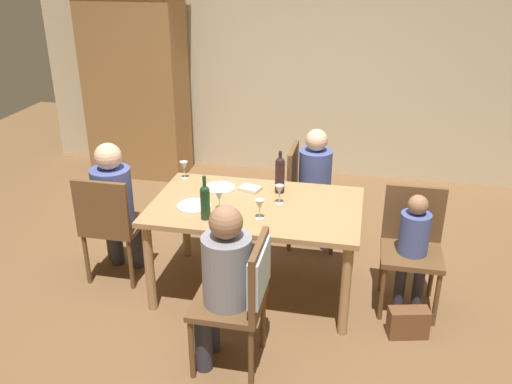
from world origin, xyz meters
name	(u,v)px	position (x,y,z in m)	size (l,w,h in m)	color
ground_plane	(256,289)	(0.00, 0.00, 0.00)	(10.00, 10.00, 0.00)	brown
rear_room_partition	(304,60)	(0.00, 2.68, 1.35)	(6.40, 0.12, 2.70)	beige
armoire_cabinet	(136,83)	(-1.89, 2.23, 1.10)	(1.18, 0.62, 2.18)	olive
dining_table	(256,215)	(0.00, 0.00, 0.66)	(1.57, 0.97, 0.76)	#A87F51
chair_far_right	(305,189)	(0.27, 0.86, 0.53)	(0.44, 0.44, 0.92)	brown
chair_near	(247,288)	(0.12, -0.86, 0.59)	(0.46, 0.44, 0.92)	brown
chair_left_end	(110,221)	(-1.17, -0.09, 0.53)	(0.44, 0.44, 0.92)	brown
chair_right_end	(412,240)	(1.17, 0.09, 0.53)	(0.44, 0.44, 0.92)	brown
person_woman_host	(318,179)	(0.38, 0.86, 0.64)	(0.33, 0.29, 1.10)	#33333D
person_man_bearded	(223,276)	(-0.03, -0.86, 0.66)	(0.36, 0.31, 1.14)	#33333D
person_man_guest	(115,200)	(-1.17, 0.03, 0.67)	(0.32, 0.36, 1.15)	#33333D
person_child_small	(413,244)	(1.17, -0.02, 0.56)	(0.22, 0.25, 0.94)	#33333D
wine_bottle_tall_green	(205,201)	(-0.30, -0.31, 0.89)	(0.07, 0.07, 0.33)	#19381E
wine_bottle_dark_red	(280,174)	(0.14, 0.26, 0.91)	(0.08, 0.08, 0.34)	black
wine_glass_near_left	(184,166)	(-0.69, 0.37, 0.86)	(0.07, 0.07, 0.15)	silver
wine_glass_centre	(279,191)	(0.17, 0.05, 0.86)	(0.07, 0.07, 0.15)	silver
wine_glass_near_right	(219,197)	(-0.24, -0.15, 0.86)	(0.07, 0.07, 0.15)	silver
wine_glass_far	(260,205)	(0.08, -0.23, 0.86)	(0.07, 0.07, 0.15)	silver
dinner_plate_host	(194,206)	(-0.44, -0.14, 0.76)	(0.26, 0.26, 0.01)	white
dinner_plate_guest_left	(220,188)	(-0.34, 0.23, 0.76)	(0.25, 0.25, 0.01)	silver
folded_napkin	(250,189)	(-0.10, 0.24, 0.77)	(0.16, 0.12, 0.03)	beige
handbag	(408,323)	(1.17, -0.35, 0.11)	(0.28, 0.12, 0.22)	brown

